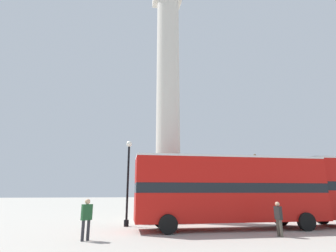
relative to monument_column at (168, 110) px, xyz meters
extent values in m
plane|color=#ADA89E|center=(0.00, 0.00, -8.93)|extent=(200.00, 200.00, 0.00)
cube|color=beige|center=(0.00, 0.00, -8.47)|extent=(4.51, 4.51, 0.92)
cube|color=beige|center=(0.00, 0.00, -7.54)|extent=(3.25, 3.25, 0.92)
cube|color=beige|center=(0.00, 0.00, -6.62)|extent=(1.98, 1.98, 0.92)
cylinder|color=beige|center=(0.00, 0.00, 2.43)|extent=(2.00, 2.00, 17.18)
cylinder|color=black|center=(9.97, -4.21, -8.43)|extent=(1.01, 0.35, 1.00)
cube|color=#B7140F|center=(2.75, -5.56, -7.64)|extent=(11.39, 2.83, 1.58)
cube|color=black|center=(2.75, -5.56, -6.57)|extent=(11.38, 2.78, 0.55)
cube|color=#B7140F|center=(2.75, -5.56, -5.57)|extent=(11.39, 2.83, 1.46)
cube|color=silver|center=(2.75, -5.56, -4.78)|extent=(11.39, 2.83, 0.12)
cylinder|color=black|center=(6.74, -4.39, -8.43)|extent=(1.01, 0.33, 1.00)
cylinder|color=black|center=(6.68, -6.93, -8.43)|extent=(1.01, 0.33, 1.00)
cylinder|color=black|center=(-1.18, -4.19, -8.43)|extent=(1.01, 0.33, 1.00)
cylinder|color=black|center=(-1.25, -6.72, -8.43)|extent=(1.01, 0.33, 1.00)
cube|color=beige|center=(9.30, 2.94, -7.67)|extent=(3.90, 3.06, 2.51)
ellipsoid|color=brown|center=(9.30, 2.94, -4.79)|extent=(2.37, 1.31, 0.98)
cone|color=brown|center=(10.37, 3.11, -4.35)|extent=(1.02, 0.68, 1.03)
cylinder|color=brown|center=(9.30, 2.94, -3.85)|extent=(0.36, 0.36, 0.90)
sphere|color=brown|center=(9.30, 2.94, -3.26)|extent=(0.28, 0.28, 0.28)
cylinder|color=brown|center=(9.97, 3.32, -5.85)|extent=(0.20, 0.20, 1.13)
cylinder|color=brown|center=(10.05, 2.78, -5.85)|extent=(0.20, 0.20, 1.13)
cylinder|color=brown|center=(8.55, 3.10, -5.85)|extent=(0.20, 0.20, 1.13)
cylinder|color=brown|center=(8.63, 2.56, -5.85)|extent=(0.20, 0.20, 1.13)
cylinder|color=black|center=(-3.27, -3.02, -8.73)|extent=(0.31, 0.31, 0.40)
cylinder|color=black|center=(-3.27, -3.02, -6.36)|extent=(0.14, 0.14, 5.13)
sphere|color=white|center=(-3.27, -3.02, -3.60)|extent=(0.38, 0.38, 0.38)
cylinder|color=#28282D|center=(-5.35, -7.89, -8.49)|extent=(0.14, 0.14, 0.88)
cylinder|color=#28282D|center=(-5.13, -7.75, -8.49)|extent=(0.14, 0.14, 0.88)
cube|color=#1E4C28|center=(-5.24, -7.82, -7.70)|extent=(0.50, 0.42, 0.70)
sphere|color=tan|center=(-5.24, -7.82, -7.23)|extent=(0.24, 0.24, 0.24)
cylinder|color=#4C473D|center=(4.02, -8.55, -8.53)|extent=(0.14, 0.14, 0.80)
cylinder|color=#4C473D|center=(4.01, -8.31, -8.53)|extent=(0.14, 0.14, 0.80)
cube|color=black|center=(4.01, -8.43, -7.81)|extent=(0.20, 0.44, 0.63)
sphere|color=tan|center=(4.01, -8.43, -7.39)|extent=(0.22, 0.22, 0.22)
camera|label=1|loc=(-3.88, -20.89, -6.82)|focal=28.00mm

